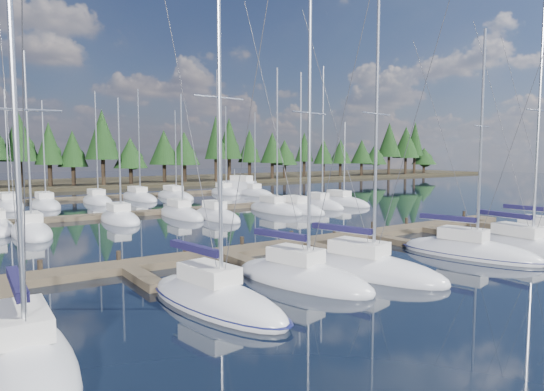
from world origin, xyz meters
TOP-DOWN VIEW (x-y plane):
  - ground at (0.00, 30.00)m, footprint 260.00×260.00m
  - far_shore at (0.00, 90.00)m, footprint 220.00×30.00m
  - main_dock at (0.00, 17.36)m, footprint 44.00×6.13m
  - back_docks at (0.00, 49.58)m, footprint 50.00×21.80m
  - front_sailboat_0 at (-18.18, 7.73)m, footprint 2.99×9.31m
  - front_sailboat_1 at (-10.85, 9.75)m, footprint 4.09×8.97m
  - front_sailboat_2 at (-5.68, 10.57)m, footprint 4.68×8.44m
  - front_sailboat_3 at (-1.76, 10.12)m, footprint 5.09×9.49m
  - front_sailboat_4 at (6.59, 9.59)m, footprint 4.68×9.25m
  - front_sailboat_5 at (10.72, 8.35)m, footprint 3.51×9.57m
  - back_sailboat_rows at (-0.44, 45.01)m, footprint 46.54×32.75m
  - motor_yacht_right at (17.83, 56.32)m, footprint 5.94×9.61m
  - tree_line at (-0.37, 80.15)m, footprint 185.14×11.70m

SIDE VIEW (x-z plane):
  - ground at x=0.00m, z-range 0.00..0.00m
  - back_docks at x=0.00m, z-range 0.00..0.40m
  - main_dock at x=0.00m, z-range -0.25..0.65m
  - back_sailboat_rows at x=-0.44m, z-range -8.10..8.63m
  - front_sailboat_0 at x=-18.18m, z-range -6.56..7.14m
  - front_sailboat_4 at x=6.59m, z-range -6.89..7.47m
  - front_sailboat_3 at x=-1.76m, z-range -7.25..7.83m
  - front_sailboat_1 at x=-10.85m, z-range -7.44..8.04m
  - front_sailboat_5 at x=10.72m, z-range -7.82..8.42m
  - front_sailboat_2 at x=-5.68m, z-range -7.15..7.75m
  - far_shore at x=0.00m, z-range 0.00..0.60m
  - motor_yacht_right at x=17.83m, z-range -1.78..2.78m
  - tree_line at x=-0.37m, z-range 0.44..14.66m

